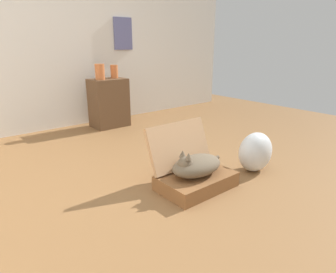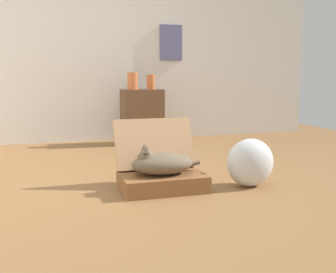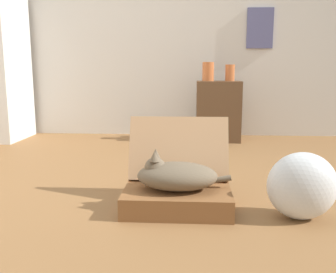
{
  "view_description": "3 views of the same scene",
  "coord_description": "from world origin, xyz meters",
  "px_view_note": "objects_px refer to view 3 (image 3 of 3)",
  "views": [
    {
      "loc": [
        -1.12,
        -1.73,
        1.1
      ],
      "look_at": [
        0.29,
        -0.0,
        0.4
      ],
      "focal_mm": 31.62,
      "sensor_mm": 36.0,
      "label": 1
    },
    {
      "loc": [
        -0.42,
        -2.95,
        0.8
      ],
      "look_at": [
        0.55,
        0.14,
        0.33
      ],
      "focal_mm": 44.19,
      "sensor_mm": 36.0,
      "label": 2
    },
    {
      "loc": [
        0.47,
        -2.17,
        0.76
      ],
      "look_at": [
        0.31,
        0.37,
        0.3
      ],
      "focal_mm": 39.5,
      "sensor_mm": 36.0,
      "label": 3
    }
  ],
  "objects_px": {
    "vase_tall": "(208,72)",
    "vase_short": "(230,73)",
    "cat": "(175,175)",
    "suitcase_base": "(177,199)",
    "side_table": "(218,111)",
    "plastic_bag_white": "(302,186)"
  },
  "relations": [
    {
      "from": "suitcase_base",
      "to": "side_table",
      "type": "height_order",
      "value": "side_table"
    },
    {
      "from": "plastic_bag_white",
      "to": "vase_short",
      "type": "distance_m",
      "value": 2.25
    },
    {
      "from": "suitcase_base",
      "to": "cat",
      "type": "xyz_separation_m",
      "value": [
        -0.01,
        0.0,
        0.14
      ]
    },
    {
      "from": "suitcase_base",
      "to": "vase_tall",
      "type": "distance_m",
      "value": 2.17
    },
    {
      "from": "plastic_bag_white",
      "to": "cat",
      "type": "bearing_deg",
      "value": 172.43
    },
    {
      "from": "vase_tall",
      "to": "vase_short",
      "type": "bearing_deg",
      "value": 11.44
    },
    {
      "from": "suitcase_base",
      "to": "vase_short",
      "type": "height_order",
      "value": "vase_short"
    },
    {
      "from": "suitcase_base",
      "to": "side_table",
      "type": "xyz_separation_m",
      "value": [
        0.37,
        2.08,
        0.27
      ]
    },
    {
      "from": "suitcase_base",
      "to": "vase_tall",
      "type": "bearing_deg",
      "value": 82.99
    },
    {
      "from": "suitcase_base",
      "to": "vase_short",
      "type": "distance_m",
      "value": 2.25
    },
    {
      "from": "suitcase_base",
      "to": "vase_tall",
      "type": "xyz_separation_m",
      "value": [
        0.25,
        2.04,
        0.69
      ]
    },
    {
      "from": "plastic_bag_white",
      "to": "vase_short",
      "type": "relative_size",
      "value": 2.05
    },
    {
      "from": "suitcase_base",
      "to": "cat",
      "type": "height_order",
      "value": "cat"
    },
    {
      "from": "suitcase_base",
      "to": "plastic_bag_white",
      "type": "height_order",
      "value": "plastic_bag_white"
    },
    {
      "from": "cat",
      "to": "vase_short",
      "type": "distance_m",
      "value": 2.22
    },
    {
      "from": "plastic_bag_white",
      "to": "side_table",
      "type": "bearing_deg",
      "value": 97.27
    },
    {
      "from": "cat",
      "to": "vase_short",
      "type": "xyz_separation_m",
      "value": [
        0.5,
        2.09,
        0.54
      ]
    },
    {
      "from": "plastic_bag_white",
      "to": "vase_tall",
      "type": "xyz_separation_m",
      "value": [
        -0.39,
        2.13,
        0.57
      ]
    },
    {
      "from": "vase_tall",
      "to": "vase_short",
      "type": "relative_size",
      "value": 1.15
    },
    {
      "from": "vase_tall",
      "to": "suitcase_base",
      "type": "bearing_deg",
      "value": -97.01
    },
    {
      "from": "vase_short",
      "to": "cat",
      "type": "bearing_deg",
      "value": -103.35
    },
    {
      "from": "suitcase_base",
      "to": "vase_tall",
      "type": "relative_size",
      "value": 2.96
    }
  ]
}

